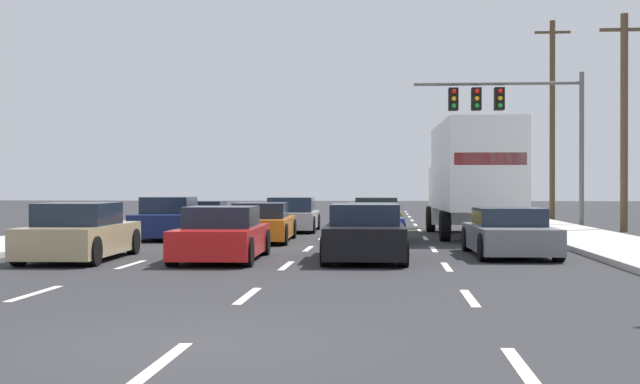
{
  "coord_description": "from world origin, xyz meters",
  "views": [
    {
      "loc": [
        2.16,
        -8.86,
        1.68
      ],
      "look_at": [
        0.14,
        16.31,
        1.54
      ],
      "focal_mm": 47.33,
      "sensor_mm": 36.0,
      "label": 1
    }
  ],
  "objects_px": {
    "car_yellow": "(376,215)",
    "car_navy": "(169,220)",
    "car_black": "(365,234)",
    "box_truck": "(472,173)",
    "car_red": "(222,236)",
    "utility_pole_far": "(552,118)",
    "car_gray": "(509,234)",
    "car_maroon": "(204,216)",
    "utility_pole_mid": "(624,119)",
    "traffic_signal_mast": "(504,109)",
    "car_blue": "(373,223)",
    "car_silver": "(292,216)",
    "car_orange": "(262,224)",
    "car_tan": "(80,234)"
  },
  "relations": [
    {
      "from": "car_blue",
      "to": "box_truck",
      "type": "relative_size",
      "value": 0.52
    },
    {
      "from": "car_yellow",
      "to": "utility_pole_mid",
      "type": "distance_m",
      "value": 10.05
    },
    {
      "from": "box_truck",
      "to": "utility_pole_mid",
      "type": "relative_size",
      "value": 1.05
    },
    {
      "from": "car_tan",
      "to": "car_blue",
      "type": "distance_m",
      "value": 9.93
    },
    {
      "from": "traffic_signal_mast",
      "to": "car_red",
      "type": "bearing_deg",
      "value": -116.9
    },
    {
      "from": "car_navy",
      "to": "car_silver",
      "type": "xyz_separation_m",
      "value": [
        3.47,
        4.84,
        -0.03
      ]
    },
    {
      "from": "car_navy",
      "to": "car_orange",
      "type": "height_order",
      "value": "car_navy"
    },
    {
      "from": "car_maroon",
      "to": "car_black",
      "type": "xyz_separation_m",
      "value": [
        6.74,
        -13.44,
        0.07
      ]
    },
    {
      "from": "car_maroon",
      "to": "car_silver",
      "type": "height_order",
      "value": "car_silver"
    },
    {
      "from": "car_maroon",
      "to": "car_orange",
      "type": "relative_size",
      "value": 0.91
    },
    {
      "from": "car_navy",
      "to": "utility_pole_far",
      "type": "distance_m",
      "value": 23.54
    },
    {
      "from": "car_orange",
      "to": "car_yellow",
      "type": "bearing_deg",
      "value": 66.49
    },
    {
      "from": "car_black",
      "to": "traffic_signal_mast",
      "type": "height_order",
      "value": "traffic_signal_mast"
    },
    {
      "from": "car_red",
      "to": "car_blue",
      "type": "relative_size",
      "value": 0.95
    },
    {
      "from": "car_red",
      "to": "car_black",
      "type": "relative_size",
      "value": 0.92
    },
    {
      "from": "car_maroon",
      "to": "car_blue",
      "type": "height_order",
      "value": "car_blue"
    },
    {
      "from": "car_blue",
      "to": "car_gray",
      "type": "distance_m",
      "value": 6.47
    },
    {
      "from": "car_black",
      "to": "utility_pole_mid",
      "type": "relative_size",
      "value": 0.56
    },
    {
      "from": "car_tan",
      "to": "car_navy",
      "type": "bearing_deg",
      "value": 89.96
    },
    {
      "from": "car_black",
      "to": "car_blue",
      "type": "bearing_deg",
      "value": 89.45
    },
    {
      "from": "car_navy",
      "to": "car_yellow",
      "type": "xyz_separation_m",
      "value": [
        6.64,
        6.61,
        -0.02
      ]
    },
    {
      "from": "car_orange",
      "to": "utility_pole_far",
      "type": "height_order",
      "value": "utility_pole_far"
    },
    {
      "from": "car_red",
      "to": "car_gray",
      "type": "height_order",
      "value": "car_red"
    },
    {
      "from": "car_maroon",
      "to": "traffic_signal_mast",
      "type": "relative_size",
      "value": 0.58
    },
    {
      "from": "box_truck",
      "to": "utility_pole_mid",
      "type": "bearing_deg",
      "value": 32.74
    },
    {
      "from": "car_silver",
      "to": "car_black",
      "type": "relative_size",
      "value": 0.9
    },
    {
      "from": "car_orange",
      "to": "box_truck",
      "type": "bearing_deg",
      "value": 22.89
    },
    {
      "from": "car_black",
      "to": "utility_pole_far",
      "type": "height_order",
      "value": "utility_pole_far"
    },
    {
      "from": "car_silver",
      "to": "car_gray",
      "type": "distance_m",
      "value": 12.73
    },
    {
      "from": "car_navy",
      "to": "utility_pole_mid",
      "type": "distance_m",
      "value": 17.24
    },
    {
      "from": "car_gray",
      "to": "utility_pole_far",
      "type": "bearing_deg",
      "value": 76.7
    },
    {
      "from": "utility_pole_far",
      "to": "car_maroon",
      "type": "bearing_deg",
      "value": -144.96
    },
    {
      "from": "car_yellow",
      "to": "box_truck",
      "type": "relative_size",
      "value": 0.52
    },
    {
      "from": "box_truck",
      "to": "traffic_signal_mast",
      "type": "bearing_deg",
      "value": 74.91
    },
    {
      "from": "utility_pole_far",
      "to": "car_gray",
      "type": "bearing_deg",
      "value": -103.3
    },
    {
      "from": "car_maroon",
      "to": "utility_pole_mid",
      "type": "xyz_separation_m",
      "value": [
        16.11,
        -0.6,
        3.7
      ]
    },
    {
      "from": "car_maroon",
      "to": "car_navy",
      "type": "height_order",
      "value": "car_navy"
    },
    {
      "from": "car_yellow",
      "to": "car_navy",
      "type": "bearing_deg",
      "value": -135.09
    },
    {
      "from": "car_orange",
      "to": "utility_pole_mid",
      "type": "relative_size",
      "value": 0.55
    },
    {
      "from": "car_maroon",
      "to": "box_truck",
      "type": "height_order",
      "value": "box_truck"
    },
    {
      "from": "car_orange",
      "to": "car_maroon",
      "type": "bearing_deg",
      "value": 115.04
    },
    {
      "from": "car_maroon",
      "to": "traffic_signal_mast",
      "type": "xyz_separation_m",
      "value": [
        12.17,
        3.26,
        4.48
      ]
    },
    {
      "from": "car_red",
      "to": "box_truck",
      "type": "xyz_separation_m",
      "value": [
        6.62,
        9.43,
        1.6
      ]
    },
    {
      "from": "car_tan",
      "to": "car_black",
      "type": "height_order",
      "value": "car_tan"
    },
    {
      "from": "car_black",
      "to": "box_truck",
      "type": "xyz_separation_m",
      "value": [
        3.35,
        8.97,
        1.56
      ]
    },
    {
      "from": "utility_pole_far",
      "to": "car_yellow",
      "type": "bearing_deg",
      "value": -130.31
    },
    {
      "from": "car_orange",
      "to": "car_blue",
      "type": "distance_m",
      "value": 3.46
    },
    {
      "from": "car_red",
      "to": "box_truck",
      "type": "height_order",
      "value": "box_truck"
    },
    {
      "from": "car_red",
      "to": "utility_pole_far",
      "type": "bearing_deg",
      "value": 63.86
    },
    {
      "from": "box_truck",
      "to": "car_tan",
      "type": "bearing_deg",
      "value": -136.08
    }
  ]
}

